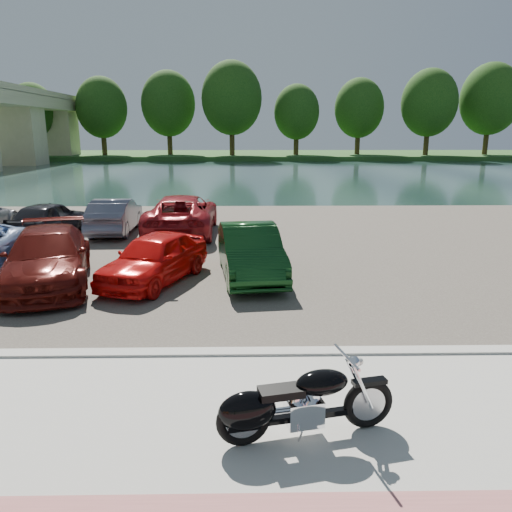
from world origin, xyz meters
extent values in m
plane|color=#595447|center=(0.00, 0.00, 0.00)|extent=(200.00, 200.00, 0.00)
cube|color=#B1AFA6|center=(0.00, -1.00, 0.05)|extent=(60.00, 6.00, 0.10)
cube|color=#B1AFA6|center=(0.00, 2.00, 0.07)|extent=(60.00, 0.30, 0.14)
cube|color=#463F38|center=(0.00, 11.00, 0.02)|extent=(60.00, 18.00, 0.04)
cube|color=#1C3231|center=(0.00, 40.00, 0.00)|extent=(120.00, 40.00, 0.00)
cube|color=#224E1B|center=(0.00, 72.00, 0.30)|extent=(120.00, 24.00, 0.60)
cube|color=tan|center=(-28.00, 54.00, 3.60)|extent=(6.00, 4.00, 7.20)
cube|color=tan|center=(-28.00, 66.00, 3.60)|extent=(6.00, 4.00, 7.20)
cylinder|color=#3B2C15|center=(-30.00, 64.60, 2.85)|extent=(0.70, 0.70, 4.50)
ellipsoid|color=#14360E|center=(-30.00, 64.60, 6.45)|extent=(6.30, 6.30, 7.56)
cylinder|color=#3B2C15|center=(-21.00, 66.00, 3.08)|extent=(0.70, 0.70, 4.95)
ellipsoid|color=#14360E|center=(-21.00, 66.00, 7.04)|extent=(6.93, 6.93, 8.32)
cylinder|color=#3B2C15|center=(-12.00, 67.40, 3.30)|extent=(0.70, 0.70, 5.40)
ellipsoid|color=#14360E|center=(-12.00, 67.40, 7.62)|extent=(7.56, 7.56, 9.07)
cylinder|color=#3B2C15|center=(-3.00, 64.60, 3.52)|extent=(0.70, 0.70, 5.85)
ellipsoid|color=#14360E|center=(-3.00, 64.60, 8.21)|extent=(8.19, 8.19, 9.83)
cylinder|color=#3B2C15|center=(6.00, 66.00, 2.85)|extent=(0.70, 0.70, 4.50)
ellipsoid|color=#14360E|center=(6.00, 66.00, 6.45)|extent=(6.30, 6.30, 7.56)
cylinder|color=#3B2C15|center=(15.00, 67.40, 3.08)|extent=(0.70, 0.70, 4.95)
ellipsoid|color=#14360E|center=(15.00, 67.40, 7.04)|extent=(6.93, 6.93, 8.32)
cylinder|color=#3B2C15|center=(24.00, 64.60, 3.30)|extent=(0.70, 0.70, 5.40)
ellipsoid|color=#14360E|center=(24.00, 64.60, 7.62)|extent=(7.56, 7.56, 9.07)
cylinder|color=#3B2C15|center=(33.00, 66.00, 3.52)|extent=(0.70, 0.70, 5.85)
ellipsoid|color=#14360E|center=(33.00, 66.00, 8.21)|extent=(8.19, 8.19, 9.83)
torus|color=black|center=(0.61, -0.28, 0.44)|extent=(0.69, 0.26, 0.68)
torus|color=black|center=(-1.00, -0.64, 0.44)|extent=(0.69, 0.26, 0.68)
cylinder|color=#B2B2B7|center=(0.61, -0.28, 0.44)|extent=(0.46, 0.16, 0.46)
cylinder|color=#B2B2B7|center=(-1.00, -0.64, 0.44)|extent=(0.46, 0.16, 0.46)
cylinder|color=silver|center=(0.50, -0.41, 0.74)|extent=(0.33, 0.12, 0.63)
cylinder|color=silver|center=(0.45, -0.22, 0.74)|extent=(0.33, 0.12, 0.63)
cylinder|color=silver|center=(0.29, -0.35, 1.13)|extent=(0.20, 0.74, 0.04)
sphere|color=silver|center=(0.39, -0.33, 1.05)|extent=(0.19, 0.19, 0.16)
sphere|color=silver|center=(0.46, -0.32, 1.05)|extent=(0.13, 0.13, 0.11)
cube|color=black|center=(0.61, -0.28, 0.75)|extent=(0.47, 0.23, 0.06)
cube|color=black|center=(-0.19, -0.46, 0.38)|extent=(1.19, 0.36, 0.08)
cube|color=silver|center=(-0.24, -0.47, 0.45)|extent=(0.51, 0.41, 0.34)
cylinder|color=silver|center=(-0.14, -0.45, 0.65)|extent=(0.28, 0.23, 0.27)
cylinder|color=silver|center=(-0.34, -0.49, 0.65)|extent=(0.28, 0.23, 0.27)
ellipsoid|color=black|center=(-0.02, -0.42, 0.82)|extent=(0.74, 0.50, 0.32)
cube|color=black|center=(-0.54, -0.54, 0.76)|extent=(0.60, 0.39, 0.10)
ellipsoid|color=black|center=(-0.95, -0.63, 0.56)|extent=(0.78, 0.49, 0.50)
cube|color=black|center=(-1.00, -0.64, 0.49)|extent=(0.43, 0.26, 0.30)
cylinder|color=silver|center=(-0.57, -0.38, 0.32)|extent=(1.09, 0.33, 0.09)
cylinder|color=silver|center=(-0.57, -0.38, 0.40)|extent=(1.09, 0.33, 0.09)
cylinder|color=#B2B2B7|center=(-0.30, -0.67, 0.23)|extent=(0.05, 0.14, 0.22)
imported|color=#4E0F0B|center=(-6.01, 6.27, 0.75)|extent=(3.21, 5.21, 1.41)
imported|color=red|center=(-3.34, 6.44, 0.69)|extent=(2.76, 4.09, 1.29)
imported|color=#0F3A15|center=(-0.87, 6.91, 0.74)|extent=(1.97, 4.38, 1.39)
imported|color=black|center=(-8.33, 12.38, 0.70)|extent=(2.15, 4.08, 1.32)
imported|color=#585A6A|center=(-6.03, 13.00, 0.71)|extent=(1.53, 4.08, 1.33)
imported|color=maroon|center=(-3.43, 12.87, 0.78)|extent=(2.53, 5.37, 1.48)
camera|label=1|loc=(-0.94, -6.04, 3.86)|focal=35.00mm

